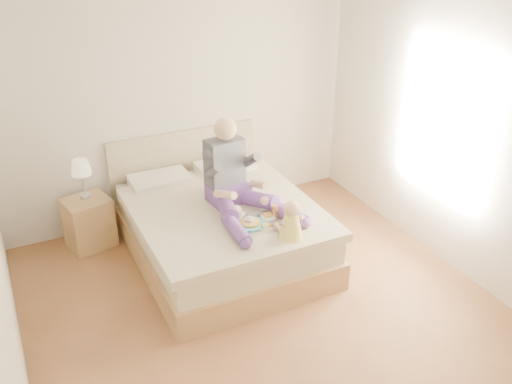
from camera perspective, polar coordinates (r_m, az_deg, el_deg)
name	(u,v)px	position (r m, az deg, el deg)	size (l,w,h in m)	color
room	(277,154)	(4.43, 2.08, 3.80)	(4.02, 4.22, 2.71)	brown
bed	(218,225)	(5.81, -3.79, -3.36)	(1.70, 2.18, 1.00)	#A0784A
nightstand	(89,223)	(6.20, -16.36, -2.95)	(0.51, 0.47, 0.54)	#A0784A
lamp	(81,170)	(5.98, -17.09, 2.16)	(0.20, 0.20, 0.42)	silver
adult	(235,182)	(5.43, -2.12, 1.00)	(0.75, 1.10, 0.89)	#593483
tray	(259,221)	(5.24, 0.32, -2.90)	(0.47, 0.38, 0.13)	silver
baby	(291,222)	(4.99, 3.48, -3.06)	(0.24, 0.32, 0.36)	#EEDC4B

